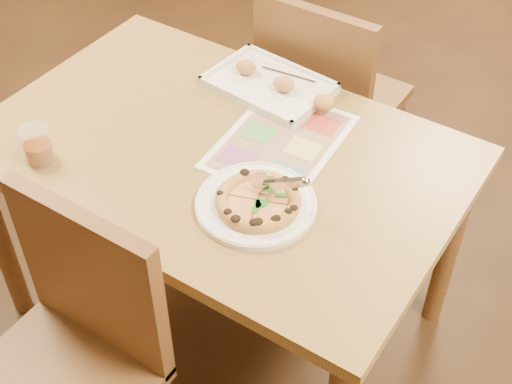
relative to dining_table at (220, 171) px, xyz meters
The scene contains 9 objects.
dining_table is the anchor object (origin of this frame).
chair_near 0.61m from the dining_table, 90.00° to the right, with size 0.42×0.42×0.47m.
chair_far 0.61m from the dining_table, 90.00° to the left, with size 0.42×0.42×0.47m.
plate 0.27m from the dining_table, 32.71° to the right, with size 0.30×0.30×0.02m, color white.
pizza 0.28m from the dining_table, 32.37° to the right, with size 0.21×0.21×0.03m.
pizza_cutter 0.32m from the dining_table, 22.54° to the right, with size 0.14×0.05×0.08m.
appetizer_tray 0.32m from the dining_table, 94.04° to the left, with size 0.42×0.27×0.06m.
glass_tumbler 0.49m from the dining_table, 140.62° to the right, with size 0.08×0.08×0.10m.
menu 0.19m from the dining_table, 41.72° to the left, with size 0.30×0.41×0.01m, color white.
Camera 1 is at (0.90, -1.18, 1.96)m, focal length 50.00 mm.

